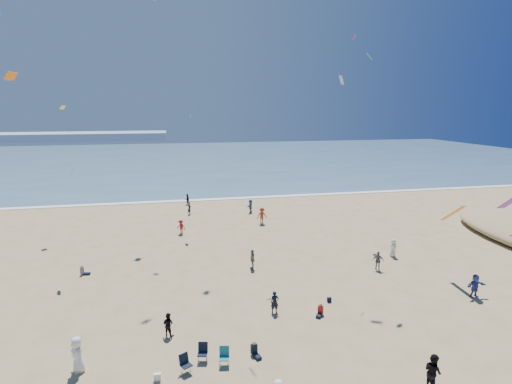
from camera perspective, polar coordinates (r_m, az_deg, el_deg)
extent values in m
cube|color=#476B84|center=(109.30, -10.47, 4.64)|extent=(220.00, 100.00, 0.06)
cube|color=white|center=(60.02, -9.15, -1.18)|extent=(220.00, 1.20, 0.08)
cube|color=#7A8EA8|center=(192.61, -29.41, 6.85)|extent=(110.00, 20.00, 3.20)
imported|color=black|center=(57.48, -9.81, -1.04)|extent=(0.92, 0.84, 1.54)
imported|color=#33428E|center=(33.67, 28.82, -11.65)|extent=(1.62, 0.59, 1.72)
imported|color=#335E8D|center=(52.46, -0.80, -2.00)|extent=(1.12, 1.68, 1.73)
imported|color=black|center=(25.84, -12.43, -17.96)|extent=(0.89, 0.85, 1.45)
imported|color=gray|center=(34.43, -0.53, -9.57)|extent=(0.52, 1.05, 1.73)
imported|color=silver|center=(39.25, 19.00, -7.56)|extent=(0.63, 0.88, 1.67)
imported|color=maroon|center=(44.40, -10.66, -4.92)|extent=(1.15, 1.03, 1.55)
imported|color=black|center=(52.12, -9.49, -2.30)|extent=(0.59, 0.71, 1.65)
imported|color=black|center=(27.68, 2.70, -15.46)|extent=(0.55, 0.37, 1.51)
imported|color=slate|center=(35.77, 17.05, -9.37)|extent=(1.02, 0.81, 1.62)
imported|color=#A93418|center=(47.37, 0.85, -3.40)|extent=(1.30, 0.80, 1.95)
imported|color=black|center=(22.87, 23.95, -22.43)|extent=(0.80, 0.98, 1.89)
imported|color=white|center=(24.16, -24.15, -20.41)|extent=(1.01, 1.12, 1.93)
cube|color=white|center=(22.70, -13.92, -24.27)|extent=(0.35, 0.20, 0.40)
cube|color=black|center=(24.03, -4.33, -21.69)|extent=(0.30, 0.22, 0.38)
cube|color=black|center=(29.72, 10.42, -14.90)|extent=(0.28, 0.18, 0.34)
cube|color=blue|center=(45.43, -9.33, 10.69)|extent=(0.38, 0.71, 0.39)
cube|color=yellow|center=(48.58, -25.91, 10.81)|extent=(0.69, 0.69, 0.37)
cube|color=green|center=(33.52, 15.87, 18.14)|extent=(0.62, 0.63, 0.49)
cube|color=white|center=(33.42, 12.11, 15.37)|extent=(0.59, 0.56, 0.70)
cube|color=purple|center=(48.24, 13.78, 20.66)|extent=(0.67, 0.68, 0.60)
cube|color=red|center=(35.61, -24.69, 2.77)|extent=(0.46, 0.79, 0.52)
cube|color=orange|center=(29.57, -31.64, 13.91)|extent=(0.65, 0.90, 0.48)
cube|color=orange|center=(35.00, 26.30, -2.75)|extent=(0.35, 2.64, 1.87)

